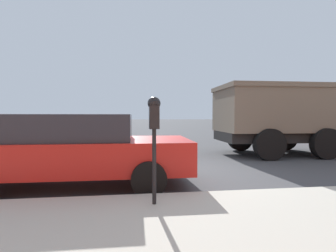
% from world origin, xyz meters
% --- Properties ---
extents(ground_plane, '(220.00, 220.00, 0.00)m').
position_xyz_m(ground_plane, '(0.00, 0.00, 0.00)').
color(ground_plane, '#424244').
extents(parking_meter, '(0.21, 0.19, 1.57)m').
position_xyz_m(parking_meter, '(-2.72, 0.56, 1.35)').
color(parking_meter, black).
rests_on(parking_meter, sidewalk).
extents(car_red, '(2.12, 4.66, 1.47)m').
position_xyz_m(car_red, '(-0.96, 2.06, 0.78)').
color(car_red, '#B21E19').
rests_on(car_red, ground_plane).
extents(dump_truck, '(2.90, 8.05, 3.12)m').
position_xyz_m(dump_truck, '(2.59, -6.47, 1.61)').
color(dump_truck, black).
rests_on(dump_truck, ground_plane).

